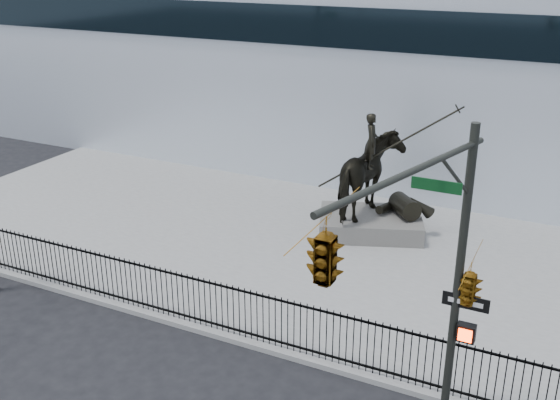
% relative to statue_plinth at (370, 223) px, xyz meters
% --- Properties ---
extents(ground, '(120.00, 120.00, 0.00)m').
position_rel_statue_plinth_xyz_m(ground, '(-2.15, -9.37, -0.49)').
color(ground, black).
rests_on(ground, ground).
extents(plaza, '(30.00, 12.00, 0.15)m').
position_rel_statue_plinth_xyz_m(plaza, '(-2.15, -2.37, -0.42)').
color(plaza, gray).
rests_on(plaza, ground).
extents(building, '(44.00, 14.00, 9.00)m').
position_rel_statue_plinth_xyz_m(building, '(-2.15, 10.63, 4.01)').
color(building, white).
rests_on(building, ground).
extents(picket_fence, '(22.10, 0.10, 1.50)m').
position_rel_statue_plinth_xyz_m(picket_fence, '(-2.15, -8.12, 0.41)').
color(picket_fence, black).
rests_on(picket_fence, plaza).
extents(statue_plinth, '(4.33, 3.67, 0.69)m').
position_rel_statue_plinth_xyz_m(statue_plinth, '(0.00, 0.00, 0.00)').
color(statue_plinth, '#5C5954').
rests_on(statue_plinth, plaza).
extents(equestrian_statue, '(4.42, 3.60, 3.99)m').
position_rel_statue_plinth_xyz_m(equestrian_statue, '(0.07, 0.03, 1.78)').
color(equestrian_statue, black).
rests_on(equestrian_statue, statue_plinth).
extents(traffic_signal_right, '(2.17, 6.86, 7.00)m').
position_rel_statue_plinth_xyz_m(traffic_signal_right, '(4.31, -11.37, 4.36)').
color(traffic_signal_right, '#272924').
rests_on(traffic_signal_right, ground).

